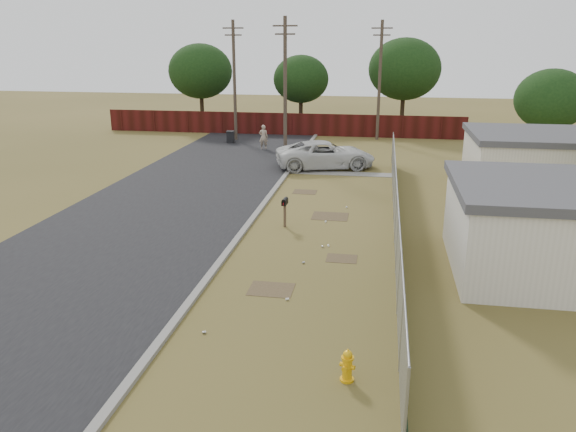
% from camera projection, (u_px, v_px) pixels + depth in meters
% --- Properties ---
extents(ground, '(120.00, 120.00, 0.00)m').
position_uv_depth(ground, '(315.00, 238.00, 22.28)').
color(ground, olive).
rests_on(ground, ground).
extents(street, '(15.10, 60.00, 0.12)m').
position_uv_depth(street, '(211.00, 183.00, 30.93)').
color(street, black).
rests_on(street, ground).
extents(chainlink_fence, '(0.10, 27.06, 2.02)m').
position_uv_depth(chainlink_fence, '(396.00, 215.00, 22.51)').
color(chainlink_fence, gray).
rests_on(chainlink_fence, ground).
extents(privacy_fence, '(30.00, 0.12, 1.80)m').
position_uv_depth(privacy_fence, '(280.00, 124.00, 46.49)').
color(privacy_fence, '#44110E').
rests_on(privacy_fence, ground).
extents(utility_poles, '(12.60, 8.24, 9.00)m').
position_uv_depth(utility_poles, '(301.00, 81.00, 40.90)').
color(utility_poles, '#483C30').
rests_on(utility_poles, ground).
extents(houses, '(9.30, 17.24, 3.10)m').
position_uv_depth(houses, '(558.00, 191.00, 23.22)').
color(houses, silver).
rests_on(houses, ground).
extents(horizon_trees, '(33.32, 31.94, 7.78)m').
position_uv_depth(horizon_trees, '(364.00, 80.00, 42.93)').
color(horizon_trees, '#342717').
rests_on(horizon_trees, ground).
extents(fire_hydrant, '(0.42, 0.42, 0.81)m').
position_uv_depth(fire_hydrant, '(347.00, 366.00, 12.85)').
color(fire_hydrant, '#EEAE0C').
rests_on(fire_hydrant, ground).
extents(mailbox, '(0.22, 0.54, 1.25)m').
position_uv_depth(mailbox, '(285.00, 204.00, 23.38)').
color(mailbox, brown).
rests_on(mailbox, ground).
extents(pickup_truck, '(6.55, 4.41, 1.67)m').
position_uv_depth(pickup_truck, '(325.00, 155.00, 34.30)').
color(pickup_truck, silver).
rests_on(pickup_truck, ground).
extents(pedestrian, '(0.69, 0.50, 1.75)m').
position_uv_depth(pedestrian, '(263.00, 137.00, 40.31)').
color(pedestrian, tan).
rests_on(pedestrian, ground).
extents(trash_bin, '(0.64, 0.65, 0.91)m').
position_uv_depth(trash_bin, '(231.00, 137.00, 42.94)').
color(trash_bin, black).
rests_on(trash_bin, ground).
extents(scattered_litter, '(3.07, 12.60, 0.07)m').
position_uv_depth(scattered_litter, '(309.00, 252.00, 20.71)').
color(scattered_litter, white).
rests_on(scattered_litter, ground).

